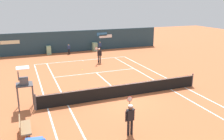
{
  "coord_description": "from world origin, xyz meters",
  "views": [
    {
      "loc": [
        -6.55,
        -14.51,
        6.59
      ],
      "look_at": [
        0.73,
        4.14,
        0.8
      ],
      "focal_mm": 38.37,
      "sensor_mm": 36.0,
      "label": 1
    }
  ],
  "objects_px": {
    "umpire_chair": "(24,82)",
    "player_near_side": "(130,117)",
    "player_on_baseline": "(99,54)",
    "ball_kid_right_post": "(69,48)",
    "ball_kid_left_post": "(100,46)",
    "tennis_ball_near_service_line": "(82,70)",
    "player_bench": "(24,126)"
  },
  "relations": [
    {
      "from": "umpire_chair",
      "to": "tennis_ball_near_service_line",
      "type": "xyz_separation_m",
      "value": [
        5.53,
        7.25,
        -1.7
      ]
    },
    {
      "from": "player_on_baseline",
      "to": "player_near_side",
      "type": "relative_size",
      "value": 1.0
    },
    {
      "from": "player_near_side",
      "to": "ball_kid_left_post",
      "type": "height_order",
      "value": "player_near_side"
    },
    {
      "from": "player_near_side",
      "to": "ball_kid_right_post",
      "type": "xyz_separation_m",
      "value": [
        1.03,
        20.41,
        -0.25
      ]
    },
    {
      "from": "player_bench",
      "to": "player_on_baseline",
      "type": "height_order",
      "value": "player_on_baseline"
    },
    {
      "from": "umpire_chair",
      "to": "ball_kid_left_post",
      "type": "distance_m",
      "value": 18.21
    },
    {
      "from": "umpire_chair",
      "to": "ball_kid_right_post",
      "type": "bearing_deg",
      "value": 158.97
    },
    {
      "from": "player_bench",
      "to": "ball_kid_left_post",
      "type": "height_order",
      "value": "ball_kid_left_post"
    },
    {
      "from": "player_on_baseline",
      "to": "ball_kid_right_post",
      "type": "height_order",
      "value": "player_on_baseline"
    },
    {
      "from": "umpire_chair",
      "to": "player_bench",
      "type": "distance_m",
      "value": 3.6
    },
    {
      "from": "umpire_chair",
      "to": "ball_kid_right_post",
      "type": "height_order",
      "value": "umpire_chair"
    },
    {
      "from": "umpire_chair",
      "to": "player_near_side",
      "type": "bearing_deg",
      "value": 42.42
    },
    {
      "from": "player_near_side",
      "to": "ball_kid_left_post",
      "type": "distance_m",
      "value": 21.08
    },
    {
      "from": "umpire_chair",
      "to": "player_on_baseline",
      "type": "relative_size",
      "value": 1.44
    },
    {
      "from": "ball_kid_right_post",
      "to": "player_near_side",
      "type": "bearing_deg",
      "value": 86.73
    },
    {
      "from": "player_on_baseline",
      "to": "player_near_side",
      "type": "bearing_deg",
      "value": 101.21
    },
    {
      "from": "umpire_chair",
      "to": "tennis_ball_near_service_line",
      "type": "distance_m",
      "value": 9.28
    },
    {
      "from": "player_bench",
      "to": "umpire_chair",
      "type": "bearing_deg",
      "value": 176.05
    },
    {
      "from": "umpire_chair",
      "to": "ball_kid_left_post",
      "type": "relative_size",
      "value": 2.0
    },
    {
      "from": "player_bench",
      "to": "player_on_baseline",
      "type": "xyz_separation_m",
      "value": [
        8.22,
        12.67,
        0.49
      ]
    },
    {
      "from": "ball_kid_right_post",
      "to": "player_on_baseline",
      "type": "bearing_deg",
      "value": 109.83
    },
    {
      "from": "ball_kid_left_post",
      "to": "tennis_ball_near_service_line",
      "type": "xyz_separation_m",
      "value": [
        -4.52,
        -7.91,
        -0.74
      ]
    },
    {
      "from": "player_on_baseline",
      "to": "tennis_ball_near_service_line",
      "type": "relative_size",
      "value": 27.6
    },
    {
      "from": "player_near_side",
      "to": "ball_kid_left_post",
      "type": "bearing_deg",
      "value": 74.93
    },
    {
      "from": "umpire_chair",
      "to": "ball_kid_right_post",
      "type": "xyz_separation_m",
      "value": [
        5.83,
        15.16,
        -1.0
      ]
    },
    {
      "from": "player_near_side",
      "to": "tennis_ball_near_service_line",
      "type": "relative_size",
      "value": 27.47
    },
    {
      "from": "player_bench",
      "to": "player_on_baseline",
      "type": "bearing_deg",
      "value": 147.02
    },
    {
      "from": "player_on_baseline",
      "to": "ball_kid_left_post",
      "type": "relative_size",
      "value": 1.39
    },
    {
      "from": "player_on_baseline",
      "to": "ball_kid_left_post",
      "type": "xyz_separation_m",
      "value": [
        2.07,
        5.87,
        -0.22
      ]
    },
    {
      "from": "ball_kid_left_post",
      "to": "tennis_ball_near_service_line",
      "type": "bearing_deg",
      "value": 65.59
    },
    {
      "from": "ball_kid_left_post",
      "to": "ball_kid_right_post",
      "type": "bearing_deg",
      "value": 5.36
    },
    {
      "from": "ball_kid_left_post",
      "to": "ball_kid_right_post",
      "type": "xyz_separation_m",
      "value": [
        -4.23,
        0.0,
        -0.04
      ]
    }
  ]
}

